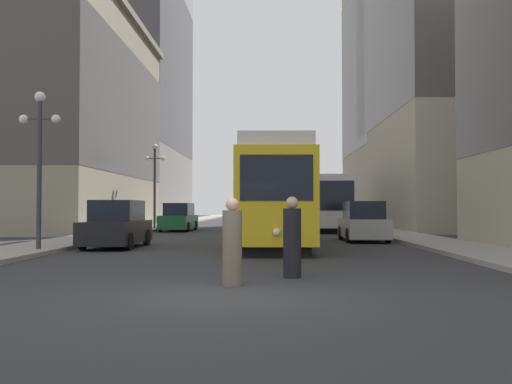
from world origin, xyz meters
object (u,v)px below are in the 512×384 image
object	(u,v)px
transit_bus	(326,201)
pedestrian_crossing_far	(232,244)
lamp_post_left_near	(40,145)
streetcar	(272,194)
parked_car_right_far	(363,223)
parked_car_left_near	(117,226)
parked_car_left_mid	(179,218)
pedestrian_crossing_near	(292,240)
lamp_post_left_far	(155,173)

from	to	relation	value
transit_bus	pedestrian_crossing_far	size ratio (longest dim) A/B	7.39
transit_bus	lamp_post_left_near	xyz separation A→B (m)	(-11.66, -19.57, 1.71)
streetcar	lamp_post_left_near	size ratio (longest dim) A/B	2.45
streetcar	pedestrian_crossing_far	size ratio (longest dim) A/B	7.46
pedestrian_crossing_far	parked_car_right_far	bearing A→B (deg)	-33.99
parked_car_left_near	parked_car_left_mid	xyz separation A→B (m)	(0.00, 15.08, 0.00)
transit_bus	pedestrian_crossing_near	size ratio (longest dim) A/B	7.21
parked_car_left_near	lamp_post_left_near	world-z (taller)	lamp_post_left_near
parked_car_right_far	streetcar	bearing A→B (deg)	30.51
pedestrian_crossing_near	lamp_post_left_near	bearing A→B (deg)	160.95
streetcar	pedestrian_crossing_near	xyz separation A→B (m)	(0.34, -10.87, -1.27)
pedestrian_crossing_near	parked_car_left_mid	bearing A→B (deg)	123.09
parked_car_right_far	pedestrian_crossing_near	distance (m)	13.83
parked_car_right_far	lamp_post_left_far	world-z (taller)	lamp_post_left_far
streetcar	parked_car_left_mid	distance (m)	14.64
streetcar	pedestrian_crossing_far	distance (m)	12.25
lamp_post_left_far	streetcar	bearing A→B (deg)	-61.88
streetcar	transit_bus	bearing A→B (deg)	75.38
transit_bus	parked_car_left_near	distance (m)	19.46
transit_bus	parked_car_left_near	bearing A→B (deg)	-118.41
lamp_post_left_near	streetcar	bearing A→B (deg)	29.95
parked_car_left_mid	transit_bus	bearing A→B (deg)	11.61
transit_bus	parked_car_left_mid	world-z (taller)	transit_bus
parked_car_left_near	streetcar	bearing A→B (deg)	17.69
lamp_post_left_near	pedestrian_crossing_far	bearing A→B (deg)	-47.30
pedestrian_crossing_far	transit_bus	bearing A→B (deg)	-24.52
parked_car_left_mid	lamp_post_left_far	world-z (taller)	lamp_post_left_far
streetcar	lamp_post_left_far	xyz separation A→B (m)	(-7.91, 14.80, 1.79)
pedestrian_crossing_near	lamp_post_left_far	distance (m)	27.14
parked_car_right_far	pedestrian_crossing_near	world-z (taller)	parked_car_right_far
pedestrian_crossing_far	lamp_post_left_near	xyz separation A→B (m)	(-7.00, 7.59, 2.84)
streetcar	transit_bus	world-z (taller)	streetcar
pedestrian_crossing_far	lamp_post_left_near	world-z (taller)	lamp_post_left_near
streetcar	pedestrian_crossing_far	bearing A→B (deg)	-94.87
parked_car_right_far	lamp_post_left_far	bearing A→B (deg)	-45.38
pedestrian_crossing_far	lamp_post_left_far	distance (m)	28.01
lamp_post_left_near	lamp_post_left_far	distance (m)	19.36
lamp_post_left_near	transit_bus	bearing A→B (deg)	59.22
streetcar	pedestrian_crossing_near	size ratio (longest dim) A/B	7.28
streetcar	parked_car_left_mid	xyz separation A→B (m)	(-6.01, 13.29, -1.26)
transit_bus	parked_car_left_mid	distance (m)	9.97
pedestrian_crossing_far	pedestrian_crossing_near	bearing A→B (deg)	-59.15
parked_car_right_far	pedestrian_crossing_far	size ratio (longest dim) A/B	2.48
streetcar	lamp_post_left_far	world-z (taller)	lamp_post_left_far
transit_bus	parked_car_right_far	distance (m)	12.65
parked_car_left_near	pedestrian_crossing_near	xyz separation A→B (m)	(6.35, -9.08, -0.01)
pedestrian_crossing_near	lamp_post_left_far	xyz separation A→B (m)	(-8.25, 25.67, 3.06)
parked_car_left_near	pedestrian_crossing_far	world-z (taller)	parked_car_left_near
parked_car_left_near	pedestrian_crossing_near	size ratio (longest dim) A/B	2.44
parked_car_right_far	pedestrian_crossing_near	size ratio (longest dim) A/B	2.42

